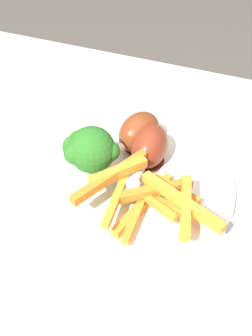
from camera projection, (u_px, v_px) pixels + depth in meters
The scene contains 6 objects.
dining_table at pixel (143, 265), 0.53m from camera, with size 1.01×0.72×0.71m.
dinner_plate at pixel (126, 183), 0.48m from camera, with size 0.27×0.27×0.01m, color white.
broccoli_floret_front at pixel (89, 149), 0.45m from camera, with size 0.07×0.06×0.07m.
carrot_fries_pile at pixel (150, 195), 0.42m from camera, with size 0.16×0.12×0.04m.
chicken_drumstick_near at pixel (149, 149), 0.48m from camera, with size 0.05×0.12×0.05m.
chicken_drumstick_far at pixel (137, 134), 0.51m from camera, with size 0.06×0.11×0.05m.
Camera 1 is at (0.10, -0.29, 1.05)m, focal length 41.38 mm.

